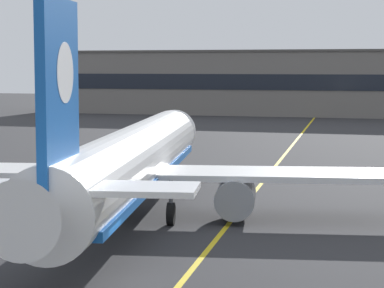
# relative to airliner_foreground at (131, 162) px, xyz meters

# --- Properties ---
(ground_plane) EXTENTS (400.00, 400.00, 0.00)m
(ground_plane) POSITION_rel_airliner_foreground_xyz_m (4.67, -13.45, -3.37)
(ground_plane) COLOR #2D2D30
(taxiway_centreline) EXTENTS (14.37, 179.47, 0.01)m
(taxiway_centreline) POSITION_rel_airliner_foreground_xyz_m (4.67, 16.55, -3.37)
(taxiway_centreline) COLOR yellow
(taxiway_centreline) RESTS_ON ground
(airliner_foreground) EXTENTS (32.34, 41.31, 11.65)m
(airliner_foreground) POSITION_rel_airliner_foreground_xyz_m (0.00, 0.00, 0.00)
(airliner_foreground) COLOR white
(airliner_foreground) RESTS_ON ground
(safety_cone_by_nose_gear) EXTENTS (0.44, 0.44, 0.55)m
(safety_cone_by_nose_gear) POSITION_rel_airliner_foreground_xyz_m (1.63, 15.97, -3.11)
(safety_cone_by_nose_gear) COLOR orange
(safety_cone_by_nose_gear) RESTS_ON ground
(terminal_building) EXTENTS (126.64, 12.40, 11.83)m
(terminal_building) POSITION_rel_airliner_foreground_xyz_m (8.49, 99.87, 2.55)
(terminal_building) COLOR slate
(terminal_building) RESTS_ON ground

